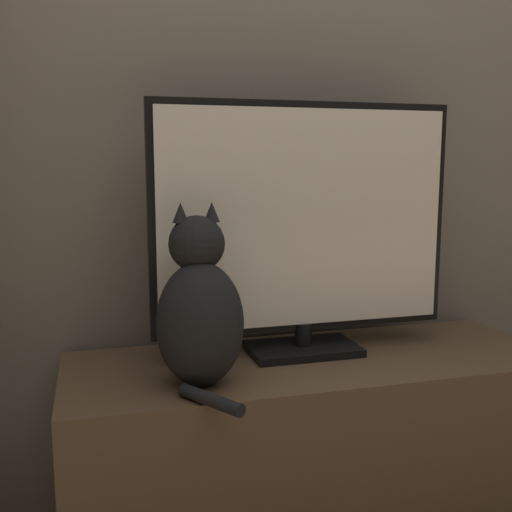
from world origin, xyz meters
name	(u,v)px	position (x,y,z in m)	size (l,w,h in m)	color
wall_back	(282,58)	(0.00, 1.22, 1.30)	(4.80, 0.05, 2.60)	#756B5B
tv_stand	(311,453)	(0.00, 0.96, 0.26)	(1.24, 0.45, 0.52)	brown
tv	(304,227)	(-0.01, 1.01, 0.85)	(0.79, 0.17, 0.65)	black
cat	(199,311)	(-0.31, 0.86, 0.69)	(0.20, 0.30, 0.41)	black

